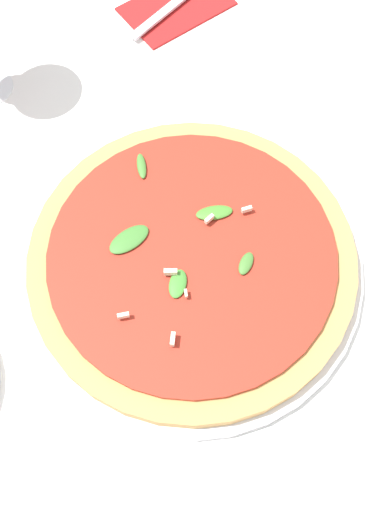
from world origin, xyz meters
TOP-DOWN VIEW (x-y plane):
  - ground_plane at (0.00, 0.00)m, footprint 6.00×6.00m
  - pizza_arugula_main at (0.03, 0.01)m, footprint 0.37×0.37m
  - napkin at (0.24, 0.35)m, footprint 0.15×0.10m
  - fork at (0.24, 0.35)m, footprint 0.19×0.06m

SIDE VIEW (x-z plane):
  - ground_plane at x=0.00m, z-range 0.00..0.00m
  - napkin at x=0.24m, z-range 0.00..0.01m
  - fork at x=0.24m, z-range 0.01..0.01m
  - pizza_arugula_main at x=0.03m, z-range -0.01..0.04m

